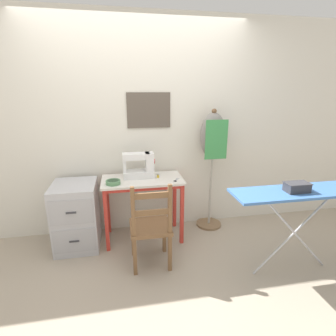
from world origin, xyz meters
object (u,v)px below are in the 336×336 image
object	(u,v)px
sewing_machine	(140,166)
wooden_chair	(151,227)
fabric_bowl	(113,182)
filing_cabinet	(76,215)
dress_form	(213,143)
thread_spool_near_machine	(158,176)
ironing_board	(300,195)
scissors	(176,180)
storage_box	(297,187)

from	to	relation	value
sewing_machine	wooden_chair	distance (m)	0.76
wooden_chair	fabric_bowl	bearing A→B (deg)	130.06
filing_cabinet	dress_form	size ratio (longest dim) A/B	0.49
thread_spool_near_machine	ironing_board	xyz separation A→B (m)	(1.19, -0.87, 0.03)
scissors	thread_spool_near_machine	xyz separation A→B (m)	(-0.18, 0.13, 0.02)
scissors	filing_cabinet	world-z (taller)	scissors
fabric_bowl	filing_cabinet	xyz separation A→B (m)	(-0.43, 0.09, -0.40)
thread_spool_near_machine	filing_cabinet	size ratio (longest dim) A/B	0.05
wooden_chair	filing_cabinet	size ratio (longest dim) A/B	1.22
scissors	fabric_bowl	bearing A→B (deg)	179.01
fabric_bowl	filing_cabinet	distance (m)	0.59
dress_form	ironing_board	distance (m)	1.15
ironing_board	filing_cabinet	bearing A→B (deg)	158.47
wooden_chair	ironing_board	world-z (taller)	wooden_chair
filing_cabinet	ironing_board	distance (m)	2.32
sewing_machine	scissors	bearing A→B (deg)	-27.05
wooden_chair	dress_form	xyz separation A→B (m)	(0.85, 0.66, 0.68)
sewing_machine	storage_box	size ratio (longest dim) A/B	1.68
filing_cabinet	fabric_bowl	bearing A→B (deg)	-11.48
scissors	wooden_chair	size ratio (longest dim) A/B	0.13
scissors	storage_box	size ratio (longest dim) A/B	0.55
sewing_machine	storage_box	world-z (taller)	sewing_machine
fabric_bowl	scissors	world-z (taller)	fabric_bowl
scissors	filing_cabinet	bearing A→B (deg)	174.94
sewing_machine	dress_form	distance (m)	0.92
sewing_machine	ironing_board	xyz separation A→B (m)	(1.38, -0.93, -0.08)
fabric_bowl	ironing_board	bearing A→B (deg)	-23.89
sewing_machine	scissors	world-z (taller)	sewing_machine
scissors	wooden_chair	bearing A→B (deg)	-130.22
thread_spool_near_machine	dress_form	bearing A→B (deg)	10.87
sewing_machine	thread_spool_near_machine	size ratio (longest dim) A/B	9.25
ironing_board	storage_box	bearing A→B (deg)	-162.57
filing_cabinet	ironing_board	world-z (taller)	ironing_board
fabric_bowl	storage_box	distance (m)	1.81
sewing_machine	wooden_chair	bearing A→B (deg)	-86.24
wooden_chair	sewing_machine	bearing A→B (deg)	93.76
scissors	dress_form	distance (m)	0.67
sewing_machine	fabric_bowl	distance (m)	0.38
fabric_bowl	filing_cabinet	world-z (taller)	fabric_bowl
sewing_machine	fabric_bowl	xyz separation A→B (m)	(-0.31, -0.18, -0.11)
fabric_bowl	thread_spool_near_machine	world-z (taller)	fabric_bowl
dress_form	ironing_board	size ratio (longest dim) A/B	1.18
ironing_board	wooden_chair	bearing A→B (deg)	165.98
sewing_machine	dress_form	xyz separation A→B (m)	(0.89, 0.07, 0.22)
filing_cabinet	storage_box	size ratio (longest dim) A/B	3.43
fabric_bowl	wooden_chair	distance (m)	0.64
wooden_chair	dress_form	size ratio (longest dim) A/B	0.60
filing_cabinet	dress_form	xyz separation A→B (m)	(1.62, 0.16, 0.73)
sewing_machine	fabric_bowl	bearing A→B (deg)	-149.53
filing_cabinet	storage_box	bearing A→B (deg)	-22.56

